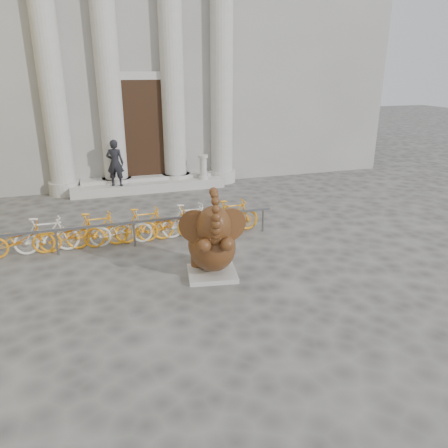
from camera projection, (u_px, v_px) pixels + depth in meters
name	position (u px, v px, depth m)	size (l,w,h in m)	color
ground	(217.00, 303.00, 9.14)	(80.00, 80.00, 0.00)	#474442
classical_building	(124.00, 37.00, 20.48)	(22.00, 10.70, 12.00)	gray
entrance_steps	(149.00, 185.00, 17.49)	(6.00, 1.20, 0.36)	#A8A59E
elephant_statue	(212.00, 244.00, 10.03)	(1.49, 1.75, 2.26)	#A8A59E
bike_rack	(132.00, 226.00, 12.10)	(8.00, 0.53, 1.00)	slate
pedestrian	(115.00, 163.00, 16.46)	(0.64, 0.42, 1.77)	black
balustrade_post	(203.00, 168.00, 17.64)	(0.40, 0.40, 0.98)	#A8A59E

